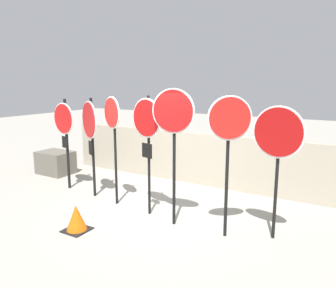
{
  "coord_description": "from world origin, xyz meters",
  "views": [
    {
      "loc": [
        3.66,
        -5.46,
        2.69
      ],
      "look_at": [
        0.42,
        0.0,
        1.48
      ],
      "focal_mm": 35.0,
      "sensor_mm": 36.0,
      "label": 1
    }
  ],
  "objects_px": {
    "stop_sign_0": "(64,127)",
    "stop_sign_6": "(278,140)",
    "stop_sign_3": "(147,128)",
    "stop_sign_4": "(173,122)",
    "storage_crate": "(56,162)",
    "stop_sign_2": "(113,123)",
    "stop_sign_1": "(90,127)",
    "stop_sign_5": "(229,131)",
    "traffic_cone_0": "(76,218)"
  },
  "relations": [
    {
      "from": "stop_sign_0",
      "to": "stop_sign_6",
      "type": "bearing_deg",
      "value": 7.14
    },
    {
      "from": "stop_sign_3",
      "to": "stop_sign_4",
      "type": "height_order",
      "value": "stop_sign_4"
    },
    {
      "from": "stop_sign_0",
      "to": "stop_sign_3",
      "type": "xyz_separation_m",
      "value": [
        2.7,
        -0.34,
        0.21
      ]
    },
    {
      "from": "stop_sign_3",
      "to": "stop_sign_4",
      "type": "distance_m",
      "value": 0.74
    },
    {
      "from": "storage_crate",
      "to": "stop_sign_2",
      "type": "bearing_deg",
      "value": -18.37
    },
    {
      "from": "stop_sign_0",
      "to": "stop_sign_1",
      "type": "distance_m",
      "value": 0.97
    },
    {
      "from": "stop_sign_1",
      "to": "stop_sign_5",
      "type": "relative_size",
      "value": 0.94
    },
    {
      "from": "stop_sign_0",
      "to": "storage_crate",
      "type": "distance_m",
      "value": 2.04
    },
    {
      "from": "stop_sign_2",
      "to": "stop_sign_3",
      "type": "xyz_separation_m",
      "value": [
        0.96,
        -0.11,
        -0.01
      ]
    },
    {
      "from": "stop_sign_4",
      "to": "stop_sign_2",
      "type": "bearing_deg",
      "value": 162.38
    },
    {
      "from": "stop_sign_0",
      "to": "stop_sign_1",
      "type": "relative_size",
      "value": 0.98
    },
    {
      "from": "storage_crate",
      "to": "stop_sign_1",
      "type": "bearing_deg",
      "value": -21.39
    },
    {
      "from": "stop_sign_2",
      "to": "traffic_cone_0",
      "type": "relative_size",
      "value": 4.88
    },
    {
      "from": "stop_sign_2",
      "to": "stop_sign_0",
      "type": "bearing_deg",
      "value": -162.98
    },
    {
      "from": "stop_sign_0",
      "to": "stop_sign_5",
      "type": "xyz_separation_m",
      "value": [
        4.44,
        -0.47,
        0.29
      ]
    },
    {
      "from": "stop_sign_5",
      "to": "storage_crate",
      "type": "bearing_deg",
      "value": 133.5
    },
    {
      "from": "stop_sign_3",
      "to": "traffic_cone_0",
      "type": "height_order",
      "value": "stop_sign_3"
    },
    {
      "from": "stop_sign_6",
      "to": "traffic_cone_0",
      "type": "xyz_separation_m",
      "value": [
        -3.17,
        -1.49,
        -1.51
      ]
    },
    {
      "from": "stop_sign_5",
      "to": "stop_sign_6",
      "type": "height_order",
      "value": "stop_sign_5"
    },
    {
      "from": "stop_sign_1",
      "to": "storage_crate",
      "type": "relative_size",
      "value": 2.34
    },
    {
      "from": "stop_sign_5",
      "to": "stop_sign_6",
      "type": "distance_m",
      "value": 0.81
    },
    {
      "from": "stop_sign_0",
      "to": "traffic_cone_0",
      "type": "relative_size",
      "value": 4.65
    },
    {
      "from": "stop_sign_5",
      "to": "stop_sign_2",
      "type": "bearing_deg",
      "value": 140.78
    },
    {
      "from": "stop_sign_2",
      "to": "stop_sign_6",
      "type": "distance_m",
      "value": 3.43
    },
    {
      "from": "stop_sign_1",
      "to": "stop_sign_6",
      "type": "relative_size",
      "value": 1.01
    },
    {
      "from": "traffic_cone_0",
      "to": "storage_crate",
      "type": "distance_m",
      "value": 4.17
    },
    {
      "from": "stop_sign_5",
      "to": "stop_sign_3",
      "type": "bearing_deg",
      "value": 141.69
    },
    {
      "from": "traffic_cone_0",
      "to": "stop_sign_2",
      "type": "bearing_deg",
      "value": 100.51
    },
    {
      "from": "traffic_cone_0",
      "to": "stop_sign_3",
      "type": "bearing_deg",
      "value": 61.44
    },
    {
      "from": "stop_sign_2",
      "to": "storage_crate",
      "type": "height_order",
      "value": "stop_sign_2"
    },
    {
      "from": "stop_sign_1",
      "to": "stop_sign_4",
      "type": "distance_m",
      "value": 2.49
    },
    {
      "from": "stop_sign_5",
      "to": "stop_sign_4",
      "type": "bearing_deg",
      "value": 148.41
    },
    {
      "from": "stop_sign_6",
      "to": "stop_sign_2",
      "type": "bearing_deg",
      "value": -170.37
    },
    {
      "from": "stop_sign_0",
      "to": "stop_sign_5",
      "type": "distance_m",
      "value": 4.48
    },
    {
      "from": "stop_sign_3",
      "to": "stop_sign_6",
      "type": "height_order",
      "value": "stop_sign_3"
    },
    {
      "from": "stop_sign_4",
      "to": "stop_sign_5",
      "type": "xyz_separation_m",
      "value": [
        1.04,
        0.05,
        -0.08
      ]
    },
    {
      "from": "stop_sign_3",
      "to": "stop_sign_5",
      "type": "xyz_separation_m",
      "value": [
        1.74,
        -0.13,
        0.09
      ]
    },
    {
      "from": "storage_crate",
      "to": "stop_sign_4",
      "type": "bearing_deg",
      "value": -15.48
    },
    {
      "from": "stop_sign_0",
      "to": "storage_crate",
      "type": "xyz_separation_m",
      "value": [
        -1.38,
        0.81,
        -1.27
      ]
    },
    {
      "from": "stop_sign_6",
      "to": "storage_crate",
      "type": "distance_m",
      "value": 6.76
    },
    {
      "from": "stop_sign_0",
      "to": "stop_sign_3",
      "type": "distance_m",
      "value": 2.73
    },
    {
      "from": "stop_sign_1",
      "to": "storage_crate",
      "type": "distance_m",
      "value": 2.85
    },
    {
      "from": "traffic_cone_0",
      "to": "stop_sign_5",
      "type": "bearing_deg",
      "value": 25.44
    },
    {
      "from": "stop_sign_1",
      "to": "stop_sign_2",
      "type": "relative_size",
      "value": 0.97
    },
    {
      "from": "stop_sign_3",
      "to": "stop_sign_6",
      "type": "xyz_separation_m",
      "value": [
        2.46,
        0.21,
        -0.06
      ]
    },
    {
      "from": "stop_sign_2",
      "to": "stop_sign_5",
      "type": "bearing_deg",
      "value": 19.38
    },
    {
      "from": "stop_sign_1",
      "to": "stop_sign_6",
      "type": "distance_m",
      "value": 4.21
    },
    {
      "from": "stop_sign_5",
      "to": "traffic_cone_0",
      "type": "height_order",
      "value": "stop_sign_5"
    },
    {
      "from": "stop_sign_6",
      "to": "storage_crate",
      "type": "relative_size",
      "value": 2.32
    },
    {
      "from": "stop_sign_4",
      "to": "stop_sign_5",
      "type": "relative_size",
      "value": 1.04
    }
  ]
}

